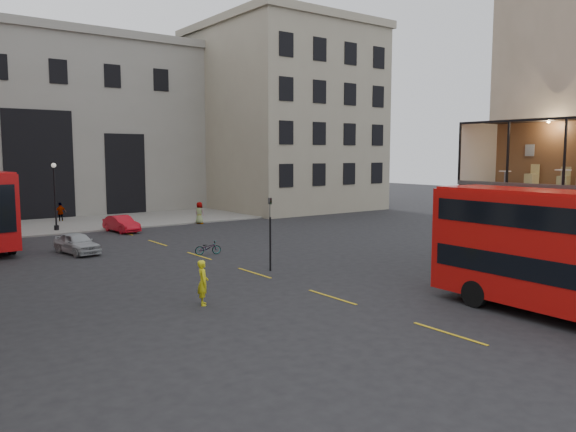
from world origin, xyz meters
TOP-DOWN VIEW (x-y plane):
  - ground at (0.00, 0.00)m, footprint 140.00×140.00m
  - gateway at (-5.00, 47.99)m, footprint 35.00×10.60m
  - building_right at (20.00, 39.97)m, footprint 16.60×18.60m
  - pavement_far at (-6.00, 38.00)m, footprint 40.00×12.00m
  - traffic_light_near at (-1.00, 12.00)m, footprint 0.16×0.20m
  - street_lamp_b at (-6.00, 34.00)m, footprint 0.36×0.36m
  - car_a at (-7.56, 23.10)m, footprint 2.16×4.02m
  - car_b at (-2.00, 30.79)m, footprint 1.80×3.99m
  - bicycle at (-1.32, 18.12)m, footprint 1.65×0.95m
  - cyclist at (-6.93, 8.19)m, footprint 0.67×0.78m
  - pedestrian_c at (-4.11, 40.00)m, footprint 1.09×0.63m
  - pedestrian_d at (5.28, 31.80)m, footprint 0.89×1.07m
  - cafe_table_mid at (5.50, 0.30)m, footprint 0.64×0.64m
  - cafe_table_far at (5.86, 3.14)m, footprint 0.53×0.53m
  - cafe_chair_c at (7.16, 1.10)m, footprint 0.45×0.45m
  - cafe_chair_d at (7.62, 2.86)m, footprint 0.55×0.55m

SIDE VIEW (x-z plane):
  - ground at x=0.00m, z-range 0.00..0.00m
  - pavement_far at x=-6.00m, z-range 0.00..0.12m
  - bicycle at x=-1.32m, z-range 0.00..0.82m
  - car_b at x=-2.00m, z-range 0.00..1.27m
  - car_a at x=-7.56m, z-range 0.00..1.30m
  - pedestrian_c at x=-4.11m, z-range 0.00..1.75m
  - cyclist at x=-6.93m, z-range 0.00..1.82m
  - pedestrian_d at x=5.28m, z-range 0.00..1.89m
  - street_lamp_b at x=-6.00m, z-range -0.27..5.06m
  - traffic_light_near at x=-1.00m, z-range 0.52..4.32m
  - cafe_chair_c at x=7.16m, z-range 4.43..5.30m
  - cafe_chair_d at x=7.62m, z-range 4.41..5.36m
  - cafe_table_far at x=5.86m, z-range 4.71..5.37m
  - cafe_table_mid at x=5.50m, z-range 4.73..5.52m
  - gateway at x=-5.00m, z-range 0.39..18.39m
  - building_right at x=20.00m, z-range 0.39..20.39m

